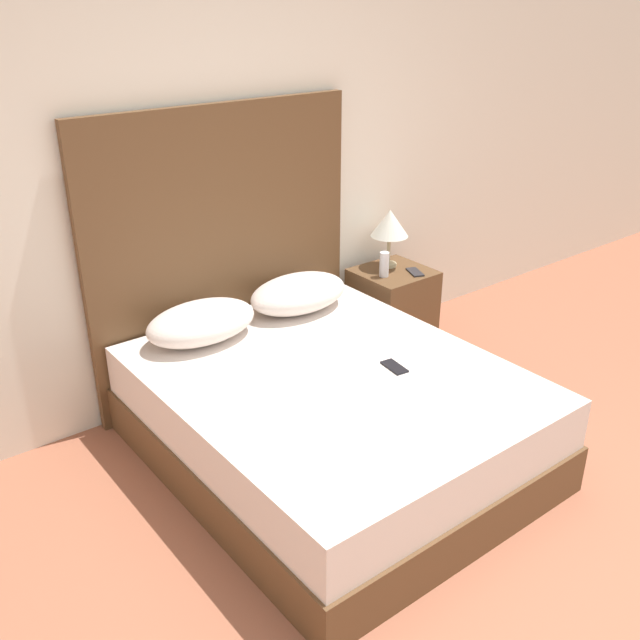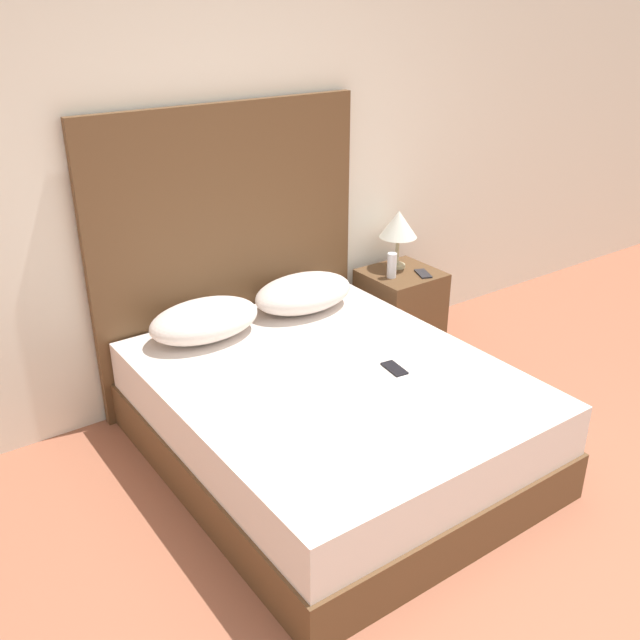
{
  "view_description": "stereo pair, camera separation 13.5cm",
  "coord_description": "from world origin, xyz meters",
  "px_view_note": "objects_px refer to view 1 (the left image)",
  "views": [
    {
      "loc": [
        -1.9,
        -0.9,
        2.23
      ],
      "look_at": [
        0.03,
        1.57,
        0.76
      ],
      "focal_mm": 40.0,
      "sensor_mm": 36.0,
      "label": 1
    },
    {
      "loc": [
        -1.79,
        -0.98,
        2.23
      ],
      "look_at": [
        0.03,
        1.57,
        0.76
      ],
      "focal_mm": 40.0,
      "sensor_mm": 36.0,
      "label": 2
    }
  ],
  "objects_px": {
    "phone_on_bed": "(394,367)",
    "phone_on_nightstand": "(415,272)",
    "bed": "(332,416)",
    "table_lamp": "(390,224)",
    "nightstand": "(392,310)"
  },
  "relations": [
    {
      "from": "nightstand",
      "to": "phone_on_nightstand",
      "type": "relative_size",
      "value": 3.34
    },
    {
      "from": "nightstand",
      "to": "phone_on_nightstand",
      "type": "bearing_deg",
      "value": -52.88
    },
    {
      "from": "nightstand",
      "to": "table_lamp",
      "type": "relative_size",
      "value": 1.45
    },
    {
      "from": "bed",
      "to": "table_lamp",
      "type": "bearing_deg",
      "value": 35.94
    },
    {
      "from": "nightstand",
      "to": "phone_on_nightstand",
      "type": "distance_m",
      "value": 0.31
    },
    {
      "from": "table_lamp",
      "to": "phone_on_nightstand",
      "type": "bearing_deg",
      "value": -75.29
    },
    {
      "from": "table_lamp",
      "to": "phone_on_nightstand",
      "type": "xyz_separation_m",
      "value": [
        0.05,
        -0.2,
        -0.28
      ]
    },
    {
      "from": "table_lamp",
      "to": "phone_on_nightstand",
      "type": "relative_size",
      "value": 2.31
    },
    {
      "from": "phone_on_bed",
      "to": "table_lamp",
      "type": "distance_m",
      "value": 1.34
    },
    {
      "from": "phone_on_nightstand",
      "to": "phone_on_bed",
      "type": "bearing_deg",
      "value": -139.56
    },
    {
      "from": "bed",
      "to": "phone_on_bed",
      "type": "relative_size",
      "value": 12.12
    },
    {
      "from": "phone_on_bed",
      "to": "table_lamp",
      "type": "height_order",
      "value": "table_lamp"
    },
    {
      "from": "nightstand",
      "to": "phone_on_nightstand",
      "type": "height_order",
      "value": "phone_on_nightstand"
    },
    {
      "from": "phone_on_bed",
      "to": "phone_on_nightstand",
      "type": "bearing_deg",
      "value": 40.44
    },
    {
      "from": "bed",
      "to": "nightstand",
      "type": "xyz_separation_m",
      "value": [
        1.1,
        0.73,
        0.03
      ]
    }
  ]
}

